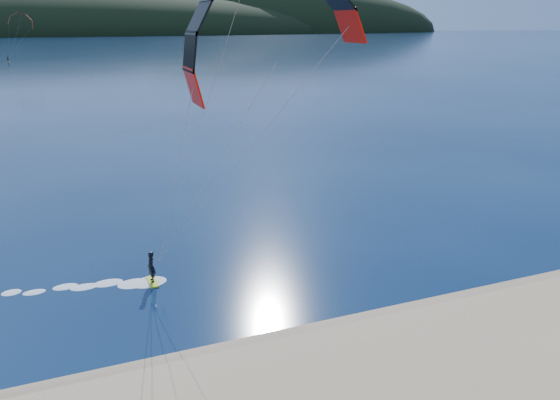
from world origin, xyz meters
The scene contains 4 objects.
wet_sand centered at (0.00, 4.50, 0.05)m, with size 220.00×2.50×0.10m.
headland centered at (0.63, 745.28, 0.00)m, with size 1200.00×310.00×140.00m.
kitesurfer_near centered at (1.08, 7.95, 11.76)m, with size 20.55×8.17×15.42m.
kitesurfer_far centered at (-22.74, 202.82, 12.98)m, with size 11.31×7.82×15.96m.
Camera 1 is at (-6.88, -14.09, 13.78)m, focal length 33.52 mm.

